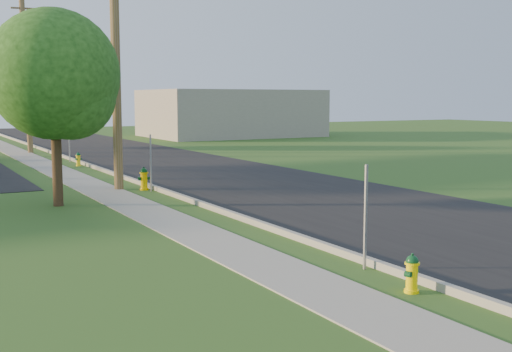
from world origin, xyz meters
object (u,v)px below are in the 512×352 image
at_px(hydrant_mid, 144,179).
at_px(hydrant_far, 78,159).
at_px(tree_verge, 58,80).
at_px(hydrant_near, 412,273).
at_px(utility_pole_far, 26,72).
at_px(utility_pole_mid, 115,49).

relative_size(hydrant_mid, hydrant_far, 1.22).
bearing_deg(tree_verge, hydrant_far, 74.07).
distance_m(hydrant_near, hydrant_mid, 13.83).
bearing_deg(utility_pole_far, utility_pole_mid, -90.00).
bearing_deg(hydrant_mid, hydrant_near, -90.65).
bearing_deg(utility_pole_far, hydrant_near, -88.95).
bearing_deg(tree_verge, utility_pole_far, 82.93).
relative_size(utility_pole_mid, hydrant_mid, 11.87).
height_order(hydrant_near, hydrant_far, hydrant_far).
bearing_deg(hydrant_mid, utility_pole_far, 92.32).
bearing_deg(tree_verge, utility_pole_mid, 45.46).
bearing_deg(hydrant_near, tree_verge, 104.98).
xyz_separation_m(utility_pole_mid, hydrant_mid, (0.75, -0.54, -4.55)).
xyz_separation_m(utility_pole_far, tree_verge, (-2.55, -20.59, -1.01)).
bearing_deg(hydrant_far, utility_pole_far, 94.60).
distance_m(utility_pole_mid, hydrant_near, 15.10).
height_order(utility_pole_far, hydrant_far, utility_pole_far).
bearing_deg(tree_verge, hydrant_mid, 31.90).
height_order(utility_pole_mid, hydrant_far, utility_pole_mid).
height_order(tree_verge, hydrant_near, tree_verge).
height_order(utility_pole_mid, tree_verge, utility_pole_mid).
relative_size(tree_verge, hydrant_near, 8.79).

